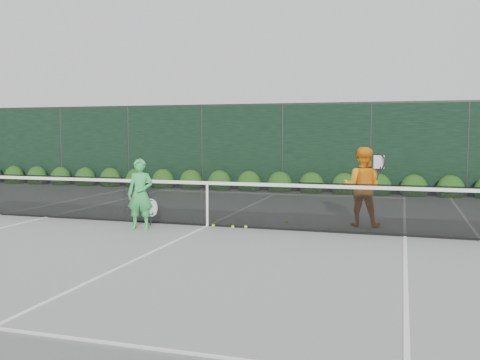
% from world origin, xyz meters
% --- Properties ---
extents(ground, '(80.00, 80.00, 0.00)m').
position_xyz_m(ground, '(0.00, 0.00, 0.00)').
color(ground, gray).
rests_on(ground, ground).
extents(tennis_net, '(12.90, 0.10, 1.07)m').
position_xyz_m(tennis_net, '(-0.02, 0.00, 0.53)').
color(tennis_net, black).
rests_on(tennis_net, ground).
extents(player_woman, '(0.65, 0.46, 1.48)m').
position_xyz_m(player_woman, '(-1.22, -0.75, 0.74)').
color(player_woman, green).
rests_on(player_woman, ground).
extents(player_man, '(0.93, 0.72, 1.72)m').
position_xyz_m(player_man, '(3.21, 1.00, 0.86)').
color(player_man, orange).
rests_on(player_man, ground).
extents(court_lines, '(11.03, 23.83, 0.01)m').
position_xyz_m(court_lines, '(0.00, 0.00, 0.01)').
color(court_lines, white).
rests_on(court_lines, ground).
extents(windscreen_fence, '(32.00, 21.07, 3.06)m').
position_xyz_m(windscreen_fence, '(0.00, -2.71, 1.51)').
color(windscreen_fence, black).
rests_on(windscreen_fence, ground).
extents(hedge_row, '(31.66, 0.65, 0.94)m').
position_xyz_m(hedge_row, '(-0.00, 7.15, 0.23)').
color(hedge_row, black).
rests_on(hedge_row, ground).
extents(tennis_balls, '(1.74, 1.00, 0.07)m').
position_xyz_m(tennis_balls, '(0.64, 0.26, 0.03)').
color(tennis_balls, '#B1DB30').
rests_on(tennis_balls, ground).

